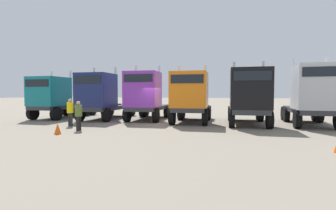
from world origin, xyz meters
The scene contains 10 objects.
ground centered at (0.00, 0.00, 0.00)m, with size 200.00×200.00×0.00m, color gray.
semi_truck_teal centered at (-9.58, 0.50, 1.81)m, with size 2.74×6.47×4.02m.
semi_truck_navy centered at (-5.39, 0.70, 1.89)m, with size 2.98×6.58×4.23m.
semi_truck_purple centered at (-1.79, 1.26, 1.91)m, with size 3.10×6.34×4.31m.
semi_truck_orange centered at (1.88, 0.64, 1.90)m, with size 2.99×5.90×4.16m.
semi_truck_black centered at (5.81, 0.38, 1.91)m, with size 3.01×6.49×4.26m.
semi_truck_silver centered at (9.67, 1.01, 2.03)m, with size 2.67×6.21×4.46m.
visitor_in_hivis centered at (-5.15, -3.27, 1.03)m, with size 0.54×0.54×1.77m.
visitor_with_camera centered at (-3.47, -4.72, 0.97)m, with size 0.46×0.46×1.68m.
traffic_cone_near centered at (-3.68, -6.17, 0.29)m, with size 0.36×0.36×0.58m, color #F2590C.
Camera 1 is at (5.60, -16.99, 2.13)m, focal length 27.19 mm.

